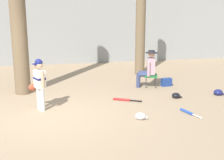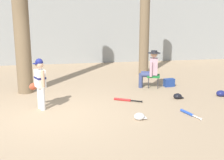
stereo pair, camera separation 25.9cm
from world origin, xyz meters
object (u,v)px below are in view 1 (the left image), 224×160
Objects in this scene: bat_blue_youth at (188,112)px; handbag_beside_stool at (166,82)px; tree_behind_spectator at (141,25)px; folding_stool at (151,76)px; bat_red_barrel at (124,100)px; seated_spectator at (148,68)px; batting_helmet_navy at (218,92)px; batting_helmet_white at (141,116)px; batting_helmet_black at (176,96)px; young_ballplayer at (39,81)px.

handbag_beside_stool is at bearing 79.47° from bat_blue_youth.
tree_behind_spectator reaches higher than folding_stool.
folding_stool is 1.80m from bat_red_barrel.
seated_spectator is at bearing 93.31° from bat_blue_youth.
batting_helmet_white is at bearing -153.52° from batting_helmet_navy.
bat_blue_youth is (0.15, -2.64, -0.61)m from seated_spectator.
batting_helmet_black is (-1.34, -0.02, -0.01)m from batting_helmet_navy.
handbag_beside_stool reaches higher than batting_helmet_white.
folding_stool is 0.42× the size of seated_spectator.
tree_behind_spectator is 4.00m from bat_red_barrel.
bat_blue_youth is (-0.49, -2.62, -0.10)m from handbag_beside_stool.
young_ballplayer reaches higher than batting_helmet_black.
folding_stool is 0.29m from seated_spectator.
tree_behind_spectator is 13.07× the size of handbag_beside_stool.
handbag_beside_stool is 1.06× the size of batting_helmet_navy.
folding_stool reaches higher than batting_helmet_black.
batting_helmet_white is (-1.19, -2.72, -0.29)m from folding_stool.
folding_stool is 1.40m from batting_helmet_black.
folding_stool is (3.47, 1.57, -0.38)m from young_ballplayer.
batting_helmet_navy is (1.43, -3.26, -1.83)m from tree_behind_spectator.
batting_helmet_white is at bearing -137.00° from batting_helmet_black.
tree_behind_spectator is 2.65m from handbag_beside_stool.
seated_spectator is at bearing 177.85° from handbag_beside_stool.
bat_blue_youth is (3.52, -1.04, -0.71)m from young_ballplayer.
young_ballplayer is 1.87× the size of bat_blue_youth.
batting_helmet_black is (1.53, -0.05, 0.04)m from bat_red_barrel.
young_ballplayer reaches higher than batting_helmet_white.
batting_helmet_black reaches higher than bat_red_barrel.
bat_blue_youth is at bearing -88.70° from folding_stool.
batting_helmet_white is 2.04m from batting_helmet_black.
bat_red_barrel is 2.87m from batting_helmet_navy.
batting_helmet_black is at bearing 3.68° from young_ballplayer.
folding_stool is 1.48× the size of handbag_beside_stool.
batting_helmet_navy is at bearing 0.87° from batting_helmet_black.
folding_stool is at bearing 91.30° from bat_blue_youth.
batting_helmet_navy is at bearing 26.48° from batting_helmet_white.
bat_blue_youth is at bearing -100.53° from handbag_beside_stool.
folding_stool is 2.99m from batting_helmet_white.
young_ballplayer is 3.74m from bat_blue_youth.
batting_helmet_white is at bearing -111.71° from seated_spectator.
tree_behind_spectator reaches higher than young_ballplayer.
batting_helmet_black is at bearing -100.28° from handbag_beside_stool.
folding_stool reaches higher than bat_blue_youth.
bat_red_barrel is (-1.45, -3.23, -1.87)m from tree_behind_spectator.
batting_helmet_white is at bearing -88.60° from bat_red_barrel.
handbag_beside_stool is 1.72m from batting_helmet_navy.
batting_helmet_white is (-1.41, -4.67, -1.84)m from tree_behind_spectator.
seated_spectator is 1.53m from batting_helmet_black.
young_ballplayer is 2.64m from batting_helmet_white.
seated_spectator is (3.37, 1.60, -0.10)m from young_ballplayer.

